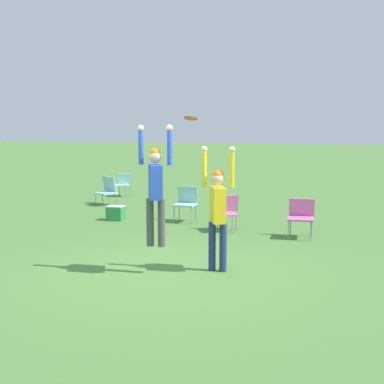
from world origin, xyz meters
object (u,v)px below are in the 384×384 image
at_px(camping_chair_2, 301,215).
at_px(camping_chair_4, 108,189).
at_px(camping_chair_1, 123,183).
at_px(camping_chair_3, 186,201).
at_px(person_defending, 218,206).
at_px(cooler_box, 116,213).
at_px(camping_chair_0, 226,210).
at_px(person_jumping, 155,183).
at_px(frisbee, 191,118).

relative_size(camping_chair_2, camping_chair_4, 0.97).
xyz_separation_m(camping_chair_1, camping_chair_3, (3.42, -4.00, 0.06)).
distance_m(person_defending, cooler_box, 5.40).
height_order(camping_chair_0, camping_chair_1, camping_chair_0).
height_order(camping_chair_0, cooler_box, camping_chair_0).
bearing_deg(camping_chair_2, camping_chair_4, -31.12).
bearing_deg(person_jumping, camping_chair_4, 6.62).
height_order(camping_chair_1, camping_chair_4, camping_chair_4).
height_order(person_defending, camping_chair_2, person_defending).
relative_size(person_jumping, cooler_box, 4.65).
xyz_separation_m(camping_chair_0, camping_chair_2, (1.72, -0.30, 0.02)).
bearing_deg(camping_chair_3, cooler_box, 12.27).
height_order(camping_chair_3, camping_chair_4, camping_chair_3).
relative_size(camping_chair_0, cooler_box, 1.90).
height_order(person_defending, camping_chair_0, person_defending).
distance_m(frisbee, camping_chair_4, 8.29).
height_order(person_defending, camping_chair_3, person_defending).
distance_m(camping_chair_1, cooler_box, 4.66).
bearing_deg(camping_chair_2, camping_chair_0, -12.65).
bearing_deg(frisbee, person_defending, 33.82).
distance_m(person_jumping, frisbee, 1.18).
xyz_separation_m(person_defending, camping_chair_4, (-4.93, 6.36, -0.63)).
bearing_deg(camping_chair_0, frisbee, 64.75).
bearing_deg(person_defending, camping_chair_2, 136.36).
relative_size(camping_chair_3, camping_chair_4, 1.04).
bearing_deg(person_defending, frisbee, -80.06).
bearing_deg(camping_chair_2, person_defending, 67.32).
height_order(person_jumping, frisbee, frisbee).
xyz_separation_m(person_defending, camping_chair_2, (1.12, 3.12, -0.60)).
distance_m(person_jumping, camping_chair_3, 4.87).
height_order(person_defending, frisbee, frisbee).
xyz_separation_m(person_jumping, frisbee, (0.55, 0.16, 1.04)).
distance_m(camping_chair_1, camping_chair_4, 1.94).
xyz_separation_m(frisbee, camping_chair_4, (-4.54, 6.62, -2.05)).
bearing_deg(person_jumping, camping_chair_0, -28.84).
height_order(person_jumping, camping_chair_0, person_jumping).
xyz_separation_m(frisbee, camping_chair_3, (-1.42, 4.54, -2.00)).
relative_size(camping_chair_2, camping_chair_3, 0.94).
height_order(person_defending, cooler_box, person_defending).
distance_m(camping_chair_0, camping_chair_2, 1.75).
bearing_deg(camping_chair_4, person_jumping, 146.90).
relative_size(person_jumping, camping_chair_1, 2.54).
bearing_deg(camping_chair_3, camping_chair_4, -32.56).
bearing_deg(person_jumping, camping_chair_1, 2.40).
bearing_deg(person_defending, person_jumping, -90.00).
height_order(camping_chair_4, cooler_box, camping_chair_4).
bearing_deg(cooler_box, camping_chair_3, 11.08).
xyz_separation_m(person_jumping, person_defending, (0.94, 0.41, -0.39)).
relative_size(camping_chair_3, cooler_box, 2.09).
relative_size(frisbee, camping_chair_2, 0.27).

